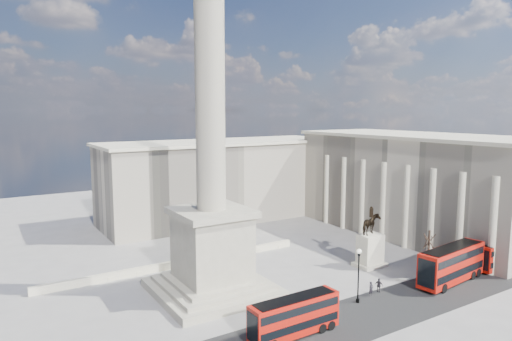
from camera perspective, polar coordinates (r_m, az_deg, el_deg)
The scene contains 17 objects.
ground at distance 56.07m, azimuth -3.06°, elevation -16.61°, with size 180.00×180.00×0.00m, color gray.
asphalt_road at distance 51.18m, azimuth 7.94°, elevation -19.15°, with size 120.00×9.00×0.01m, color #272727.
nelsons_column at distance 56.49m, azimuth -5.62°, elevation -2.71°, with size 14.00×14.00×49.85m.
balustrade_wall at distance 69.34m, azimuth -9.63°, elevation -11.40°, with size 40.00×0.60×1.10m, color beige.
building_east at distance 89.71m, azimuth 19.51°, elevation -1.63°, with size 19.00×46.00×18.60m.
building_northeast at distance 96.97m, azimuth -4.24°, elevation -1.15°, with size 51.00×17.00×16.60m.
red_bus_b at distance 48.86m, azimuth 4.88°, elevation -17.66°, with size 10.12×2.49×4.09m.
red_bus_c at distance 67.35m, azimuth 23.28°, elevation -10.67°, with size 12.41×4.09×4.94m.
red_bus_d at distance 76.68m, azimuth 28.28°, elevation -9.14°, with size 10.00×2.70×4.02m.
victorian_lamp at distance 56.89m, azimuth 12.70°, elevation -12.18°, with size 0.57×0.57×6.65m.
equestrian_statue at distance 70.10m, azimuth 14.09°, elevation -9.06°, with size 4.39×3.30×9.05m.
bare_tree_near at distance 65.92m, azimuth 20.83°, elevation -8.02°, with size 1.68×1.68×7.37m.
bare_tree_mid at distance 81.03m, azimuth 19.90°, elevation -5.51°, with size 1.77×1.77×6.69m.
bare_tree_far at distance 88.17m, azimuth 14.13°, elevation -4.35°, with size 1.59×1.59×6.50m.
pedestrian_walking at distance 60.20m, azimuth 14.19°, elevation -14.15°, with size 0.67×0.44×1.84m, color black.
pedestrian_standing at distance 67.07m, azimuth 19.94°, elevation -12.20°, with size 0.78×0.60×1.60m, color black.
pedestrian_crossing at distance 61.54m, azimuth 15.12°, elevation -13.69°, with size 1.08×0.45×1.84m, color black.
Camera 1 is at (-24.71, -44.81, 22.92)m, focal length 32.00 mm.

